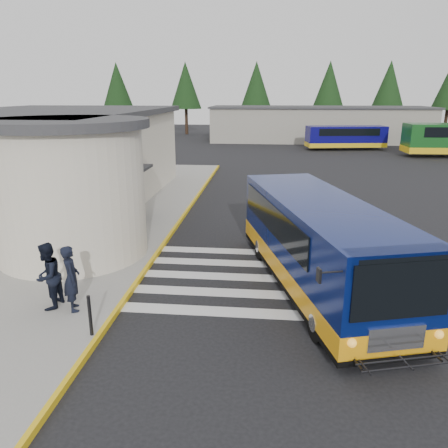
# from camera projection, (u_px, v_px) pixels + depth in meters

# --- Properties ---
(ground) EXTENTS (140.00, 140.00, 0.00)m
(ground) POSITION_uv_depth(u_px,v_px,m) (267.00, 269.00, 14.95)
(ground) COLOR black
(ground) RESTS_ON ground
(sidewalk) EXTENTS (10.00, 34.00, 0.15)m
(sidewalk) POSITION_uv_depth(u_px,v_px,m) (67.00, 225.00, 19.61)
(sidewalk) COLOR gray
(sidewalk) RESTS_ON ground
(curb_strip) EXTENTS (0.12, 34.00, 0.16)m
(curb_strip) POSITION_uv_depth(u_px,v_px,m) (175.00, 228.00, 19.13)
(curb_strip) COLOR yellow
(curb_strip) RESTS_ON ground
(station_building) EXTENTS (12.70, 18.70, 4.80)m
(station_building) POSITION_uv_depth(u_px,v_px,m) (52.00, 160.00, 21.84)
(station_building) COLOR beige
(station_building) RESTS_ON ground
(crosswalk) EXTENTS (8.00, 5.35, 0.01)m
(crosswalk) POSITION_uv_depth(u_px,v_px,m) (251.00, 278.00, 14.24)
(crosswalk) COLOR silver
(crosswalk) RESTS_ON ground
(depot_building) EXTENTS (26.40, 8.40, 4.20)m
(depot_building) POSITION_uv_depth(u_px,v_px,m) (318.00, 124.00, 53.78)
(depot_building) COLOR gray
(depot_building) RESTS_ON ground
(tree_line) EXTENTS (58.40, 4.40, 10.00)m
(tree_line) POSITION_uv_depth(u_px,v_px,m) (317.00, 85.00, 60.03)
(tree_line) COLOR black
(tree_line) RESTS_ON ground
(transit_bus) EXTENTS (5.27, 9.96, 2.73)m
(transit_bus) POSITION_uv_depth(u_px,v_px,m) (319.00, 247.00, 13.23)
(transit_bus) COLOR #06124D
(transit_bus) RESTS_ON ground
(pedestrian_a) EXTENTS (0.70, 0.79, 1.82)m
(pedestrian_a) POSITION_uv_depth(u_px,v_px,m) (71.00, 278.00, 11.59)
(pedestrian_a) COLOR black
(pedestrian_a) RESTS_ON sidewalk
(pedestrian_b) EXTENTS (0.73, 0.92, 1.85)m
(pedestrian_b) POSITION_uv_depth(u_px,v_px,m) (48.00, 276.00, 11.70)
(pedestrian_b) COLOR black
(pedestrian_b) RESTS_ON sidewalk
(bollard) EXTENTS (0.09, 0.09, 1.04)m
(bollard) POSITION_uv_depth(u_px,v_px,m) (90.00, 316.00, 10.45)
(bollard) COLOR black
(bollard) RESTS_ON sidewalk
(far_bus_a) EXTENTS (8.46, 3.57, 2.12)m
(far_bus_a) POSITION_uv_depth(u_px,v_px,m) (346.00, 137.00, 45.90)
(far_bus_a) COLOR #0A0759
(far_bus_a) RESTS_ON ground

